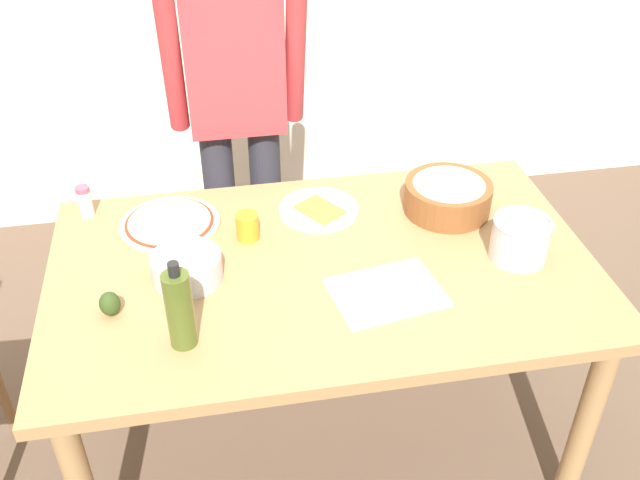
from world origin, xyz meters
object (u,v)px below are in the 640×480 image
at_px(dining_table, 323,287).
at_px(salt_shaker, 85,201).
at_px(olive_oil_bottle, 180,309).
at_px(cup_orange, 247,226).
at_px(mixing_bowl_steel, 187,268).
at_px(pizza_raw_on_board, 170,223).
at_px(steel_pot, 520,239).
at_px(avocado, 110,304).
at_px(plate_with_slice, 319,209).
at_px(popcorn_bowl, 448,194).
at_px(cutting_board_white, 386,293).
at_px(person_cook, 237,103).

xyz_separation_m(dining_table, salt_shaker, (-0.70, 0.39, 0.14)).
relative_size(olive_oil_bottle, cup_orange, 3.01).
distance_m(dining_table, mixing_bowl_steel, 0.41).
bearing_deg(pizza_raw_on_board, cup_orange, -24.90).
height_order(mixing_bowl_steel, steel_pot, steel_pot).
bearing_deg(pizza_raw_on_board, salt_shaker, 157.40).
distance_m(olive_oil_bottle, avocado, 0.25).
bearing_deg(plate_with_slice, dining_table, -97.65).
xyz_separation_m(popcorn_bowl, cutting_board_white, (-0.30, -0.38, -0.06)).
bearing_deg(salt_shaker, plate_with_slice, -8.72).
bearing_deg(avocado, mixing_bowl_steel, 28.81).
xyz_separation_m(plate_with_slice, avocado, (-0.64, -0.39, 0.03)).
distance_m(dining_table, plate_with_slice, 0.29).
bearing_deg(pizza_raw_on_board, dining_table, -32.39).
bearing_deg(plate_with_slice, person_cook, 113.90).
bearing_deg(steel_pot, cup_orange, 162.88).
xyz_separation_m(popcorn_bowl, avocado, (-1.05, -0.32, -0.03)).
height_order(plate_with_slice, cutting_board_white, plate_with_slice).
height_order(plate_with_slice, avocado, avocado).
bearing_deg(plate_with_slice, popcorn_bowl, -9.04).
bearing_deg(cutting_board_white, steel_pot, 13.02).
xyz_separation_m(person_cook, olive_oil_bottle, (-0.23, -1.02, -0.07)).
relative_size(plate_with_slice, mixing_bowl_steel, 1.30).
relative_size(salt_shaker, cutting_board_white, 0.35).
relative_size(salt_shaker, avocado, 1.51).
height_order(popcorn_bowl, cutting_board_white, popcorn_bowl).
xyz_separation_m(person_cook, salt_shaker, (-0.53, -0.37, -0.13)).
relative_size(steel_pot, salt_shaker, 1.64).
xyz_separation_m(person_cook, pizza_raw_on_board, (-0.27, -0.48, -0.17)).
xyz_separation_m(pizza_raw_on_board, avocado, (-0.16, -0.39, 0.03)).
relative_size(plate_with_slice, popcorn_bowl, 0.93).
xyz_separation_m(mixing_bowl_steel, cutting_board_white, (0.54, -0.17, -0.03)).
distance_m(plate_with_slice, popcorn_bowl, 0.42).
distance_m(dining_table, popcorn_bowl, 0.52).
height_order(pizza_raw_on_board, steel_pot, steel_pot).
bearing_deg(dining_table, pizza_raw_on_board, 147.61).
bearing_deg(mixing_bowl_steel, person_cook, 74.03).
relative_size(mixing_bowl_steel, steel_pot, 1.15).
relative_size(person_cook, cutting_board_white, 5.40).
xyz_separation_m(mixing_bowl_steel, olive_oil_bottle, (-0.02, -0.26, 0.07)).
height_order(mixing_bowl_steel, avocado, mixing_bowl_steel).
xyz_separation_m(popcorn_bowl, cup_orange, (-0.65, -0.04, -0.02)).
bearing_deg(person_cook, avocado, -115.95).
relative_size(mixing_bowl_steel, avocado, 2.86).
relative_size(mixing_bowl_steel, cutting_board_white, 0.67).
distance_m(person_cook, plate_with_slice, 0.55).
relative_size(plate_with_slice, cutting_board_white, 0.87).
distance_m(pizza_raw_on_board, olive_oil_bottle, 0.55).
bearing_deg(pizza_raw_on_board, popcorn_bowl, -4.52).
bearing_deg(popcorn_bowl, steel_pot, -65.61).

